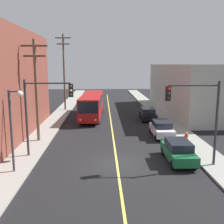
# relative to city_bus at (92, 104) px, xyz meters

# --- Properties ---
(ground_plane) EXTENTS (120.00, 120.00, 0.00)m
(ground_plane) POSITION_rel_city_bus_xyz_m (2.53, -17.46, -1.82)
(ground_plane) COLOR black
(sidewalk_left) EXTENTS (2.50, 90.00, 0.15)m
(sidewalk_left) POSITION_rel_city_bus_xyz_m (-4.72, -7.46, -1.74)
(sidewalk_left) COLOR gray
(sidewalk_left) RESTS_ON ground
(sidewalk_right) EXTENTS (2.50, 90.00, 0.15)m
(sidewalk_right) POSITION_rel_city_bus_xyz_m (9.78, -7.46, -1.74)
(sidewalk_right) COLOR gray
(sidewalk_right) RESTS_ON ground
(lane_stripe_center) EXTENTS (0.16, 60.00, 0.01)m
(lane_stripe_center) POSITION_rel_city_bus_xyz_m (2.53, -2.46, -1.81)
(lane_stripe_center) COLOR #D8CC4C
(lane_stripe_center) RESTS_ON ground
(building_right_warehouse) EXTENTS (12.00, 24.52, 7.26)m
(building_right_warehouse) POSITION_rel_city_bus_xyz_m (17.03, 4.38, 1.81)
(building_right_warehouse) COLOR #B2B2A8
(building_right_warehouse) RESTS_ON ground
(city_bus) EXTENTS (3.04, 12.23, 3.20)m
(city_bus) POSITION_rel_city_bus_xyz_m (0.00, 0.00, 0.00)
(city_bus) COLOR maroon
(city_bus) RESTS_ON ground
(parked_car_green) EXTENTS (1.84, 4.41, 1.62)m
(parked_car_green) POSITION_rel_city_bus_xyz_m (7.20, -17.17, -0.98)
(parked_car_green) COLOR #196038
(parked_car_green) RESTS_ON ground
(parked_car_white) EXTENTS (1.82, 4.40, 1.62)m
(parked_car_white) POSITION_rel_city_bus_xyz_m (7.47, -10.15, -0.98)
(parked_car_white) COLOR silver
(parked_car_white) RESTS_ON ground
(parked_car_black) EXTENTS (1.87, 4.42, 1.62)m
(parked_car_black) POSITION_rel_city_bus_xyz_m (7.42, -2.12, -0.98)
(parked_car_black) COLOR black
(parked_car_black) RESTS_ON ground
(utility_pole_near) EXTENTS (2.40, 0.28, 9.35)m
(utility_pole_near) POSITION_rel_city_bus_xyz_m (-4.61, -11.56, 3.50)
(utility_pole_near) COLOR brown
(utility_pole_near) RESTS_ON sidewalk_left
(utility_pole_mid) EXTENTS (2.40, 0.28, 11.69)m
(utility_pole_mid) POSITION_rel_city_bus_xyz_m (-4.50, 5.70, 4.70)
(utility_pole_mid) COLOR brown
(utility_pole_mid) RESTS_ON sidewalk_left
(traffic_signal_left_corner) EXTENTS (3.75, 0.48, 6.00)m
(traffic_signal_left_corner) POSITION_rel_city_bus_xyz_m (-2.88, -15.79, 2.49)
(traffic_signal_left_corner) COLOR #2D2D33
(traffic_signal_left_corner) RESTS_ON sidewalk_left
(traffic_signal_right_corner) EXTENTS (3.75, 0.48, 6.00)m
(traffic_signal_right_corner) POSITION_rel_city_bus_xyz_m (7.94, -18.24, 2.49)
(traffic_signal_right_corner) COLOR #2D2D33
(traffic_signal_right_corner) RESTS_ON sidewalk_right
(street_lamp_left) EXTENTS (0.98, 0.40, 5.50)m
(street_lamp_left) POSITION_rel_city_bus_xyz_m (-4.29, -18.96, 1.92)
(street_lamp_left) COLOR #38383D
(street_lamp_left) RESTS_ON sidewalk_left
(fire_hydrant) EXTENTS (0.44, 0.26, 0.84)m
(fire_hydrant) POSITION_rel_city_bus_xyz_m (9.38, -12.21, -1.23)
(fire_hydrant) COLOR red
(fire_hydrant) RESTS_ON sidewalk_right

